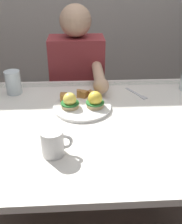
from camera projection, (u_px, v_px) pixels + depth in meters
The scene contains 6 objects.
dining_table at pixel (96, 140), 1.16m from camera, with size 1.20×0.90×0.74m.
eggs_benedict_plate at pixel (82, 104), 1.19m from camera, with size 0.27×0.27×0.09m.
coffee_mug at pixel (53, 142), 0.88m from camera, with size 0.11×0.08×0.09m.
fork at pixel (137, 94), 1.33m from camera, with size 0.09×0.14×0.00m.
water_glass_near at pixel (14, 84), 1.32m from camera, with size 0.08×0.08×0.12m.
diner_person at pixel (78, 85), 1.67m from camera, with size 0.34×0.54×1.14m.
Camera 1 is at (-0.08, -0.95, 1.31)m, focal length 41.15 mm.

